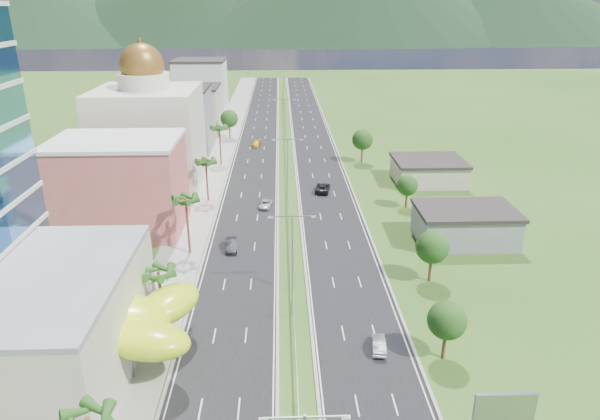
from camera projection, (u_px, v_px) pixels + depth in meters
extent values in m
plane|color=#2D5119|center=(295.00, 334.00, 62.28)|extent=(500.00, 500.00, 0.00)
cube|color=black|center=(258.00, 143.00, 145.67)|extent=(11.00, 260.00, 0.04)
cube|color=black|center=(313.00, 142.00, 146.19)|extent=(11.00, 260.00, 0.04)
cube|color=gray|center=(223.00, 143.00, 145.33)|extent=(7.00, 260.00, 0.12)
cube|color=gray|center=(286.00, 158.00, 128.98)|extent=(0.08, 216.00, 0.28)
cube|color=gray|center=(283.00, 92.00, 223.89)|extent=(0.10, 0.12, 0.70)
cube|color=gray|center=(283.00, 418.00, 35.03)|extent=(2.88, 0.12, 0.12)
cube|color=gray|center=(327.00, 417.00, 35.13)|extent=(2.88, 0.12, 0.12)
cube|color=silver|center=(263.00, 420.00, 35.02)|extent=(0.60, 0.25, 0.18)
cube|color=silver|center=(346.00, 417.00, 35.21)|extent=(0.60, 0.25, 0.18)
cylinder|color=gray|center=(292.00, 254.00, 69.56)|extent=(0.20, 0.20, 11.00)
cube|color=gray|center=(281.00, 216.00, 67.56)|extent=(2.88, 0.12, 0.12)
cube|color=gray|center=(304.00, 216.00, 67.66)|extent=(2.88, 0.12, 0.12)
cube|color=silver|center=(271.00, 217.00, 67.55)|extent=(0.60, 0.25, 0.18)
cube|color=silver|center=(314.00, 217.00, 67.74)|extent=(0.60, 0.25, 0.18)
cylinder|color=gray|center=(288.00, 165.00, 106.74)|extent=(0.20, 0.20, 11.00)
cube|color=gray|center=(280.00, 139.00, 104.74)|extent=(2.88, 0.12, 0.12)
cube|color=gray|center=(295.00, 139.00, 104.84)|extent=(2.88, 0.12, 0.12)
cube|color=silver|center=(273.00, 140.00, 104.73)|extent=(0.60, 0.25, 0.18)
cube|color=silver|center=(301.00, 140.00, 104.92)|extent=(0.60, 0.25, 0.18)
cylinder|color=gray|center=(285.00, 119.00, 148.57)|extent=(0.20, 0.20, 11.00)
cube|color=gray|center=(280.00, 99.00, 146.57)|extent=(2.88, 0.12, 0.12)
cube|color=gray|center=(290.00, 99.00, 146.67)|extent=(2.88, 0.12, 0.12)
cube|color=silver|center=(275.00, 100.00, 146.56)|extent=(0.60, 0.25, 0.18)
cube|color=silver|center=(295.00, 100.00, 146.75)|extent=(0.60, 0.25, 0.18)
cylinder|color=gray|center=(284.00, 92.00, 190.39)|extent=(0.20, 0.20, 11.00)
cube|color=gray|center=(279.00, 77.00, 188.40)|extent=(2.88, 0.12, 0.12)
cube|color=gray|center=(288.00, 77.00, 188.50)|extent=(2.88, 0.12, 0.12)
cube|color=silver|center=(276.00, 78.00, 188.39)|extent=(0.60, 0.25, 0.18)
cube|color=silver|center=(291.00, 78.00, 188.58)|extent=(0.60, 0.25, 0.18)
cylinder|color=gray|center=(78.00, 334.00, 58.85)|extent=(0.50, 0.50, 4.00)
cylinder|color=gray|center=(130.00, 361.00, 54.45)|extent=(0.50, 0.50, 4.00)
cylinder|color=gray|center=(80.00, 382.00, 51.52)|extent=(0.50, 0.50, 4.00)
cylinder|color=gray|center=(160.00, 332.00, 59.17)|extent=(0.50, 0.50, 4.00)
cube|color=#C1544F|center=(120.00, 187.00, 88.30)|extent=(20.00, 15.00, 15.00)
cube|color=beige|center=(150.00, 138.00, 108.76)|extent=(20.00, 20.00, 20.00)
cylinder|color=beige|center=(144.00, 81.00, 104.54)|extent=(10.00, 10.00, 3.00)
sphere|color=brown|center=(142.00, 65.00, 103.44)|extent=(8.40, 8.40, 8.40)
cube|color=slate|center=(177.00, 122.00, 132.77)|extent=(16.00, 15.00, 16.00)
cube|color=#BEB59D|center=(191.00, 111.00, 153.77)|extent=(16.00, 15.00, 13.00)
cube|color=silver|center=(201.00, 90.00, 174.23)|extent=(16.00, 15.00, 18.00)
cube|color=#D85919|center=(504.00, 409.00, 44.45)|extent=(5.20, 0.35, 3.20)
cube|color=slate|center=(465.00, 226.00, 85.57)|extent=(15.00, 10.00, 5.00)
cube|color=#BEB59D|center=(428.00, 172.00, 113.64)|extent=(14.00, 12.00, 4.40)
cylinder|color=#47301C|center=(161.00, 300.00, 62.23)|extent=(0.36, 0.36, 7.50)
cylinder|color=#47301C|center=(188.00, 226.00, 80.54)|extent=(0.36, 0.36, 9.00)
cylinder|color=#47301C|center=(207.00, 181.00, 102.10)|extent=(0.36, 0.36, 8.00)
cylinder|color=#47301C|center=(220.00, 146.00, 125.19)|extent=(0.36, 0.36, 8.80)
cylinder|color=#47301C|center=(230.00, 130.00, 149.15)|extent=(0.40, 0.40, 4.90)
sphere|color=#244E18|center=(229.00, 119.00, 147.99)|extent=(4.90, 4.90, 4.90)
cylinder|color=#47301C|center=(444.00, 342.00, 57.42)|extent=(0.40, 0.40, 4.20)
sphere|color=#244E18|center=(447.00, 320.00, 56.43)|extent=(4.20, 4.20, 4.20)
cylinder|color=#47301C|center=(430.00, 266.00, 73.26)|extent=(0.40, 0.40, 4.55)
sphere|color=#244E18|center=(432.00, 247.00, 72.19)|extent=(4.55, 4.55, 4.55)
cylinder|color=#47301C|center=(406.00, 198.00, 99.52)|extent=(0.40, 0.40, 3.85)
sphere|color=#244E18|center=(407.00, 185.00, 98.61)|extent=(3.85, 3.85, 3.85)
cylinder|color=#47301C|center=(362.00, 153.00, 127.07)|extent=(0.40, 0.40, 4.90)
sphere|color=#244E18|center=(362.00, 140.00, 125.92)|extent=(4.90, 4.90, 4.90)
imported|color=black|center=(231.00, 245.00, 83.11)|extent=(2.19, 5.03, 1.61)
imported|color=#B1B5BA|center=(266.00, 204.00, 100.05)|extent=(2.61, 4.78, 1.27)
imported|color=#C49217|center=(256.00, 144.00, 141.77)|extent=(2.76, 5.13, 1.41)
imported|color=#929498|center=(379.00, 344.00, 59.29)|extent=(1.93, 4.28, 1.36)
imported|color=black|center=(323.00, 188.00, 108.23)|extent=(3.61, 6.17, 1.61)
imported|color=black|center=(190.00, 330.00, 62.07)|extent=(0.76, 1.80, 1.12)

